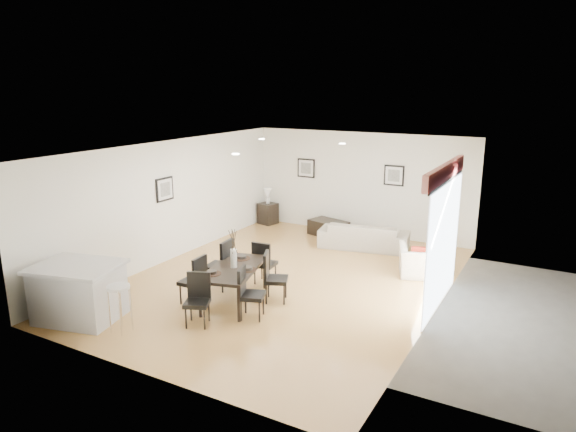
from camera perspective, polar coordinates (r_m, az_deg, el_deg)
The scene contains 26 objects.
ground at distance 10.54m, azimuth -0.09°, elevation -7.20°, with size 8.00×8.00×0.00m, color tan.
wall_back at distance 13.68m, azimuth 8.07°, elevation 3.57°, with size 6.00×0.04×2.70m, color white.
wall_front at distance 7.06m, azimuth -16.17°, elevation -7.13°, with size 6.00×0.04×2.70m, color white.
wall_left at distance 11.83m, azimuth -12.92°, elevation 1.67°, with size 0.04×8.00×2.70m, color white.
wall_right at distance 9.10m, azimuth 16.67°, elevation -2.33°, with size 0.04×8.00×2.70m, color white.
ceiling at distance 9.87m, azimuth -0.10°, elevation 7.54°, with size 6.00×8.00×0.02m, color white.
sofa at distance 12.65m, azimuth 8.43°, elevation -2.16°, with size 2.15×0.84×0.63m, color #A49A85.
armchair at distance 11.04m, azimuth 14.78°, elevation -4.91°, with size 0.98×0.86×0.64m, color white.
dining_table at distance 9.39m, azimuth -6.01°, elevation -6.07°, with size 1.19×1.77×0.67m.
dining_chair_wnear at distance 9.46m, azimuth -10.23°, elevation -6.73°, with size 0.43×0.43×0.90m.
dining_chair_wfar at distance 10.03m, azimuth -7.29°, elevation -5.06°, with size 0.49×0.49×0.99m.
dining_chair_enear at distance 8.80m, azimuth -4.51°, elevation -8.18°, with size 0.52×0.52×0.90m.
dining_chair_efar at distance 9.42m, azimuth -1.82°, elevation -6.49°, with size 0.55×0.55×0.93m.
dining_chair_head at distance 8.71m, azimuth -9.97°, elevation -8.72°, with size 0.52×0.52×0.87m.
dining_chair_foot at distance 10.21m, azimuth -2.76°, elevation -4.97°, with size 0.43×0.43×0.89m.
vase at distance 9.27m, azimuth -6.07°, elevation -3.85°, with size 0.77×1.26×0.71m.
coffee_table at distance 13.63m, azimuth 4.52°, elevation -1.34°, with size 1.00×0.60×0.40m, color black.
side_table at distance 14.73m, azimuth -2.24°, elevation 0.28°, with size 0.45×0.45×0.60m, color black.
table_lamp at distance 14.61m, azimuth -2.26°, elevation 2.49°, with size 0.23×0.23×0.43m.
cushion at distance 10.92m, azimuth 14.26°, elevation -4.06°, with size 0.28×0.09×0.28m, color #A22414.
kitchen_island at distance 9.42m, azimuth -22.24°, elevation -7.79°, with size 1.60×1.37×0.97m.
bar_stool at distance 8.66m, azimuth -18.29°, elevation -8.04°, with size 0.36×0.36×0.79m.
framed_print_back_left at distance 14.23m, azimuth 2.03°, elevation 5.34°, with size 0.52×0.04×0.52m.
framed_print_back_right at distance 13.31m, azimuth 11.70°, elevation 4.43°, with size 0.52×0.04×0.52m.
framed_print_left_wall at distance 11.61m, azimuth -13.54°, elevation 2.91°, with size 0.04×0.52×0.52m.
sliding_door at distance 9.32m, azimuth 16.94°, elevation 0.03°, with size 0.12×2.70×2.57m.
Camera 1 is at (4.76, -8.57, 3.86)m, focal length 32.00 mm.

